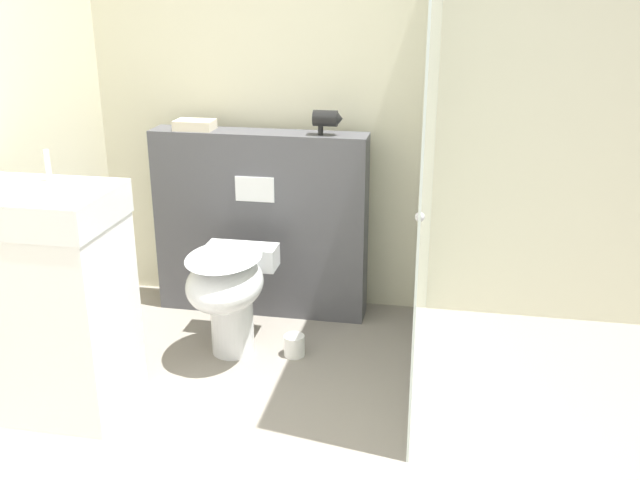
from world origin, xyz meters
name	(u,v)px	position (x,y,z in m)	size (l,w,h in m)	color
wall_back	(318,95)	(0.00, 2.11, 1.25)	(8.00, 0.06, 2.50)	beige
partition_panel	(261,224)	(-0.29, 1.89, 0.54)	(1.22, 0.21, 1.07)	#4C4C51
shower_glass	(429,160)	(0.66, 1.33, 1.09)	(0.04, 1.49, 2.17)	silver
toilet	(228,288)	(-0.31, 1.31, 0.38)	(0.38, 0.62, 0.58)	white
sink_vanity	(49,301)	(-0.95, 0.73, 0.52)	(0.65, 0.49, 1.17)	white
hair_drier	(327,119)	(0.10, 1.86, 1.16)	(0.16, 0.09, 0.13)	black
folded_towel	(195,125)	(-0.65, 1.87, 1.10)	(0.22, 0.14, 0.05)	beige
spare_toilet_roll	(294,345)	(0.02, 1.37, 0.06)	(0.11, 0.11, 0.11)	white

